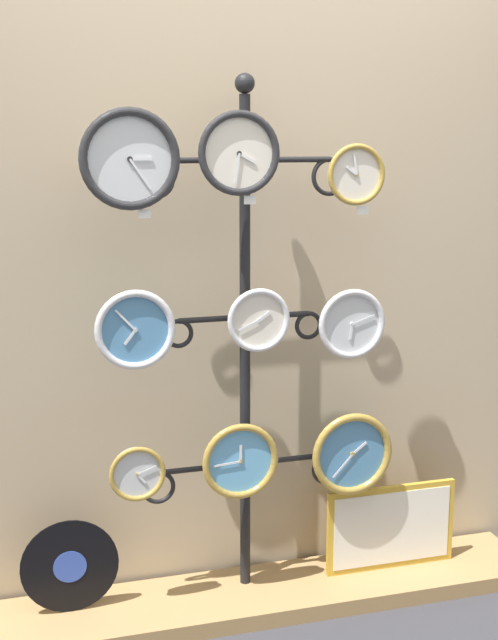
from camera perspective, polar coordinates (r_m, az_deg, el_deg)
shop_wall at (r=3.20m, az=-1.07°, el=6.66°), size 4.40×0.04×2.80m
low_shelf at (r=3.41m, az=0.05°, el=-17.31°), size 2.20×0.36×0.06m
display_stand at (r=3.20m, az=-0.25°, el=-6.63°), size 0.76×0.36×1.89m
clock_top_left at (r=2.84m, az=-7.65°, el=10.17°), size 0.32×0.04×0.32m
clock_top_center at (r=2.92m, az=-0.66°, el=10.63°), size 0.27×0.04×0.27m
clock_top_right at (r=3.08m, az=6.85°, el=9.23°), size 0.21×0.04×0.21m
clock_middle_left at (r=2.92m, az=-7.31°, el=-0.61°), size 0.27×0.04×0.27m
clock_middle_center at (r=3.00m, az=0.59°, el=0.00°), size 0.22×0.04×0.22m
clock_middle_right at (r=3.13m, az=6.57°, el=-0.24°), size 0.25×0.04×0.25m
clock_bottom_left at (r=3.06m, az=-7.17°, el=-9.72°), size 0.19×0.04×0.19m
clock_bottom_center at (r=3.14m, az=-0.57°, el=-9.00°), size 0.27×0.04×0.27m
clock_bottom_right at (r=3.28m, az=6.60°, el=-8.50°), size 0.31×0.04×0.31m
vinyl_record at (r=3.24m, az=-11.39°, el=-15.20°), size 0.34×0.01×0.34m
picture_frame at (r=3.51m, az=9.08°, el=-12.94°), size 0.52×0.02×0.33m
price_tag_upper at (r=2.86m, az=-6.69°, el=6.77°), size 0.04×0.00×0.03m
price_tag_mid at (r=2.94m, az=0.06°, el=7.69°), size 0.04×0.00×0.03m
price_tag_lower at (r=3.09m, az=7.30°, el=6.98°), size 0.04×0.00×0.03m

